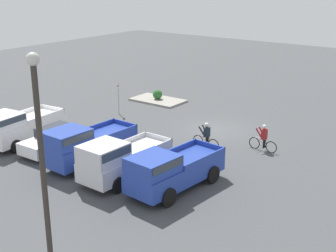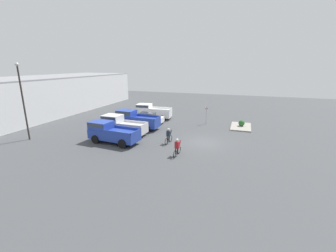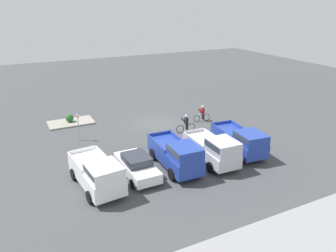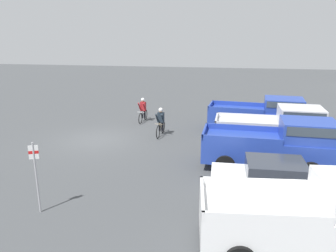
{
  "view_description": "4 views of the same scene",
  "coord_description": "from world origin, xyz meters",
  "px_view_note": "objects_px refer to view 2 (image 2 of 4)",
  "views": [
    {
      "loc": [
        -14.82,
        25.33,
        9.87
      ],
      "look_at": [
        0.77,
        4.14,
        1.2
      ],
      "focal_mm": 50.0,
      "sensor_mm": 36.0,
      "label": 1
    },
    {
      "loc": [
        -21.89,
        -3.61,
        7.76
      ],
      "look_at": [
        0.77,
        4.14,
        1.2
      ],
      "focal_mm": 24.0,
      "sensor_mm": 36.0,
      "label": 2
    },
    {
      "loc": [
        12.19,
        27.0,
        10.99
      ],
      "look_at": [
        0.77,
        4.14,
        1.2
      ],
      "focal_mm": 35.0,
      "sensor_mm": 36.0,
      "label": 3
    },
    {
      "loc": [
        16.27,
        6.81,
        5.7
      ],
      "look_at": [
        0.77,
        4.14,
        1.2
      ],
      "focal_mm": 35.0,
      "sensor_mm": 36.0,
      "label": 4
    }
  ],
  "objects_px": {
    "pickup_truck_3": "(151,111)",
    "fire_lane_sign": "(206,113)",
    "pickup_truck_1": "(121,125)",
    "pickup_truck_0": "(111,132)",
    "pickup_truck_2": "(135,119)",
    "cyclist_0": "(169,136)",
    "shrub": "(242,123)",
    "sedan_0": "(147,118)",
    "cyclist_1": "(177,147)",
    "lamppost": "(22,97)"
  },
  "relations": [
    {
      "from": "pickup_truck_1",
      "to": "pickup_truck_3",
      "type": "distance_m",
      "value": 8.35
    },
    {
      "from": "pickup_truck_0",
      "to": "sedan_0",
      "type": "bearing_deg",
      "value": -2.65
    },
    {
      "from": "pickup_truck_0",
      "to": "fire_lane_sign",
      "type": "distance_m",
      "value": 13.25
    },
    {
      "from": "pickup_truck_3",
      "to": "fire_lane_sign",
      "type": "xyz_separation_m",
      "value": [
        -0.61,
        -8.21,
        0.36
      ]
    },
    {
      "from": "shrub",
      "to": "lamppost",
      "type": "bearing_deg",
      "value": 120.33
    },
    {
      "from": "pickup_truck_3",
      "to": "fire_lane_sign",
      "type": "bearing_deg",
      "value": -94.26
    },
    {
      "from": "pickup_truck_2",
      "to": "fire_lane_sign",
      "type": "height_order",
      "value": "fire_lane_sign"
    },
    {
      "from": "sedan_0",
      "to": "pickup_truck_3",
      "type": "distance_m",
      "value": 2.84
    },
    {
      "from": "cyclist_1",
      "to": "cyclist_0",
      "type": "bearing_deg",
      "value": 31.85
    },
    {
      "from": "fire_lane_sign",
      "to": "shrub",
      "type": "relative_size",
      "value": 3.17
    },
    {
      "from": "pickup_truck_3",
      "to": "lamppost",
      "type": "distance_m",
      "value": 16.15
    },
    {
      "from": "pickup_truck_0",
      "to": "pickup_truck_2",
      "type": "xyz_separation_m",
      "value": [
        5.58,
        0.06,
        0.05
      ]
    },
    {
      "from": "cyclist_0",
      "to": "shrub",
      "type": "relative_size",
      "value": 2.43
    },
    {
      "from": "sedan_0",
      "to": "lamppost",
      "type": "bearing_deg",
      "value": 138.67
    },
    {
      "from": "pickup_truck_2",
      "to": "shrub",
      "type": "xyz_separation_m",
      "value": [
        4.87,
        -12.68,
        -0.63
      ]
    },
    {
      "from": "cyclist_0",
      "to": "lamppost",
      "type": "bearing_deg",
      "value": 104.11
    },
    {
      "from": "cyclist_1",
      "to": "shrub",
      "type": "distance_m",
      "value": 12.76
    },
    {
      "from": "pickup_truck_2",
      "to": "sedan_0",
      "type": "height_order",
      "value": "pickup_truck_2"
    },
    {
      "from": "shrub",
      "to": "fire_lane_sign",
      "type": "bearing_deg",
      "value": 89.22
    },
    {
      "from": "fire_lane_sign",
      "to": "pickup_truck_2",
      "type": "bearing_deg",
      "value": 121.31
    },
    {
      "from": "pickup_truck_0",
      "to": "pickup_truck_3",
      "type": "height_order",
      "value": "pickup_truck_3"
    },
    {
      "from": "sedan_0",
      "to": "shrub",
      "type": "distance_m",
      "value": 12.41
    },
    {
      "from": "pickup_truck_1",
      "to": "shrub",
      "type": "height_order",
      "value": "pickup_truck_1"
    },
    {
      "from": "cyclist_0",
      "to": "cyclist_1",
      "type": "bearing_deg",
      "value": -148.15
    },
    {
      "from": "pickup_truck_0",
      "to": "pickup_truck_3",
      "type": "xyz_separation_m",
      "value": [
        11.12,
        0.16,
        -0.0
      ]
    },
    {
      "from": "sedan_0",
      "to": "cyclist_1",
      "type": "relative_size",
      "value": 2.43
    },
    {
      "from": "pickup_truck_2",
      "to": "fire_lane_sign",
      "type": "xyz_separation_m",
      "value": [
        4.94,
        -8.11,
        0.3
      ]
    },
    {
      "from": "lamppost",
      "to": "cyclist_1",
      "type": "bearing_deg",
      "value": -87.0
    },
    {
      "from": "lamppost",
      "to": "fire_lane_sign",
      "type": "bearing_deg",
      "value": -53.22
    },
    {
      "from": "cyclist_1",
      "to": "shrub",
      "type": "height_order",
      "value": "cyclist_1"
    },
    {
      "from": "cyclist_0",
      "to": "pickup_truck_2",
      "type": "bearing_deg",
      "value": 55.44
    },
    {
      "from": "sedan_0",
      "to": "cyclist_0",
      "type": "distance_m",
      "value": 8.64
    },
    {
      "from": "pickup_truck_0",
      "to": "pickup_truck_2",
      "type": "distance_m",
      "value": 5.58
    },
    {
      "from": "sedan_0",
      "to": "pickup_truck_3",
      "type": "bearing_deg",
      "value": 11.16
    },
    {
      "from": "pickup_truck_0",
      "to": "shrub",
      "type": "height_order",
      "value": "pickup_truck_0"
    },
    {
      "from": "cyclist_1",
      "to": "pickup_truck_2",
      "type": "bearing_deg",
      "value": 47.98
    },
    {
      "from": "lamppost",
      "to": "shrub",
      "type": "height_order",
      "value": "lamppost"
    },
    {
      "from": "pickup_truck_2",
      "to": "pickup_truck_1",
      "type": "bearing_deg",
      "value": 172.14
    },
    {
      "from": "sedan_0",
      "to": "shrub",
      "type": "bearing_deg",
      "value": -80.3
    },
    {
      "from": "cyclist_1",
      "to": "fire_lane_sign",
      "type": "distance_m",
      "value": 11.77
    },
    {
      "from": "cyclist_0",
      "to": "lamppost",
      "type": "relative_size",
      "value": 0.23
    },
    {
      "from": "fire_lane_sign",
      "to": "cyclist_1",
      "type": "bearing_deg",
      "value": 177.23
    },
    {
      "from": "pickup_truck_0",
      "to": "sedan_0",
      "type": "xyz_separation_m",
      "value": [
        8.36,
        -0.39,
        -0.38
      ]
    },
    {
      "from": "pickup_truck_2",
      "to": "pickup_truck_3",
      "type": "bearing_deg",
      "value": 0.98
    },
    {
      "from": "pickup_truck_1",
      "to": "shrub",
      "type": "bearing_deg",
      "value": -59.57
    },
    {
      "from": "fire_lane_sign",
      "to": "lamppost",
      "type": "distance_m",
      "value": 21.26
    },
    {
      "from": "pickup_truck_1",
      "to": "cyclist_0",
      "type": "height_order",
      "value": "pickup_truck_1"
    },
    {
      "from": "pickup_truck_2",
      "to": "cyclist_0",
      "type": "bearing_deg",
      "value": -124.56
    },
    {
      "from": "sedan_0",
      "to": "cyclist_0",
      "type": "xyz_separation_m",
      "value": [
        -6.78,
        -5.36,
        0.08
      ]
    },
    {
      "from": "lamppost",
      "to": "pickup_truck_3",
      "type": "bearing_deg",
      "value": -33.18
    }
  ]
}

